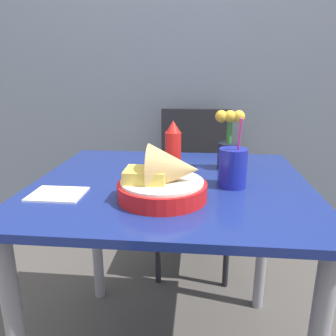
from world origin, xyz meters
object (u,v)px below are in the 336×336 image
at_px(drink_cup, 233,169).
at_px(flower_vase, 229,144).
at_px(food_basket, 166,180).
at_px(ketchup_bottle, 174,149).
at_px(chair_far_window, 194,175).

height_order(drink_cup, flower_vase, drink_cup).
xyz_separation_m(drink_cup, flower_vase, (0.00, 0.20, 0.04)).
height_order(food_basket, ketchup_bottle, ketchup_bottle).
relative_size(ketchup_bottle, flower_vase, 0.88).
height_order(chair_far_window, flower_vase, flower_vase).
distance_m(chair_far_window, drink_cup, 0.86).
bearing_deg(chair_far_window, ketchup_bottle, -95.27).
bearing_deg(drink_cup, ketchup_bottle, 152.33).
distance_m(chair_far_window, food_basket, 0.97).
xyz_separation_m(chair_far_window, ketchup_bottle, (-0.06, -0.70, 0.31)).
bearing_deg(chair_far_window, flower_vase, -77.65).
relative_size(food_basket, flower_vase, 1.17).
relative_size(drink_cup, flower_vase, 1.02).
bearing_deg(food_basket, flower_vase, 58.50).
xyz_separation_m(chair_far_window, food_basket, (-0.07, -0.93, 0.28)).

